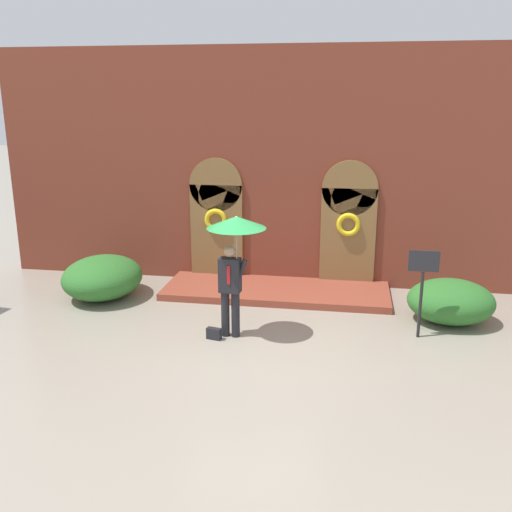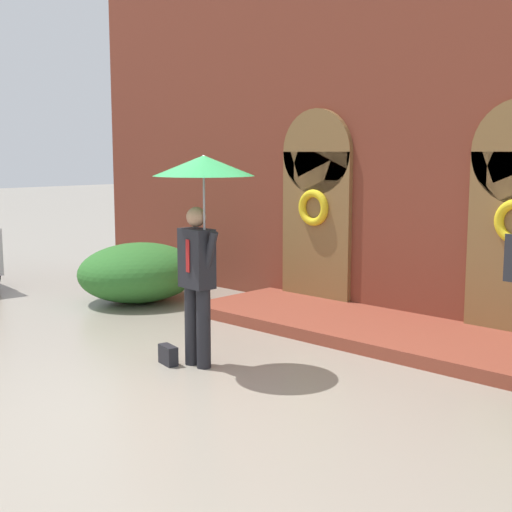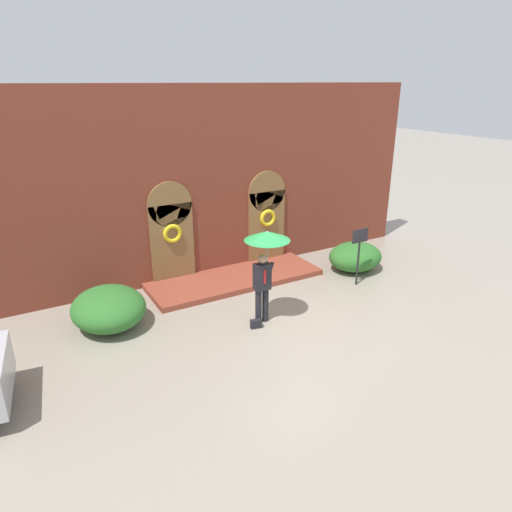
% 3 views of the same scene
% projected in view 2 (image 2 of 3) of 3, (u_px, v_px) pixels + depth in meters
% --- Properties ---
extents(ground_plane, '(80.00, 80.00, 0.00)m').
position_uv_depth(ground_plane, '(194.00, 388.00, 7.29)').
color(ground_plane, gray).
extents(building_facade, '(14.00, 2.30, 5.60)m').
position_uv_depth(building_facade, '(418.00, 131.00, 9.87)').
color(building_facade, brown).
rests_on(building_facade, ground).
extents(person_with_umbrella, '(1.10, 1.10, 2.36)m').
position_uv_depth(person_with_umbrella, '(202.00, 197.00, 7.71)').
color(person_with_umbrella, black).
rests_on(person_with_umbrella, ground).
extents(handbag, '(0.30, 0.18, 0.22)m').
position_uv_depth(handbag, '(168.00, 355.00, 8.09)').
color(handbag, black).
rests_on(handbag, ground).
extents(shrub_left, '(1.77, 2.01, 0.95)m').
position_uv_depth(shrub_left, '(139.00, 272.00, 11.49)').
color(shrub_left, '#2D6B28').
rests_on(shrub_left, ground).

